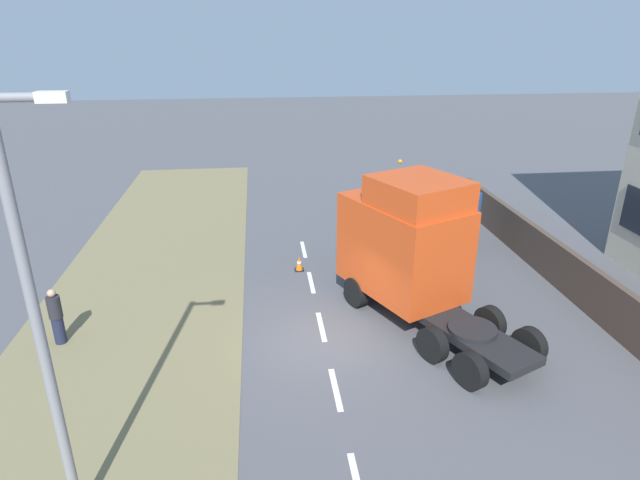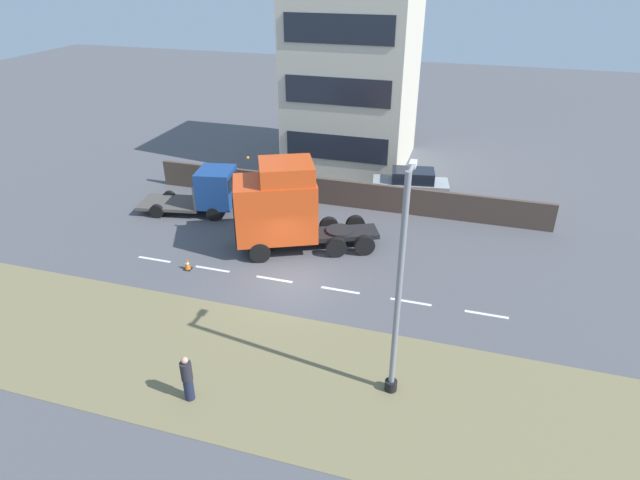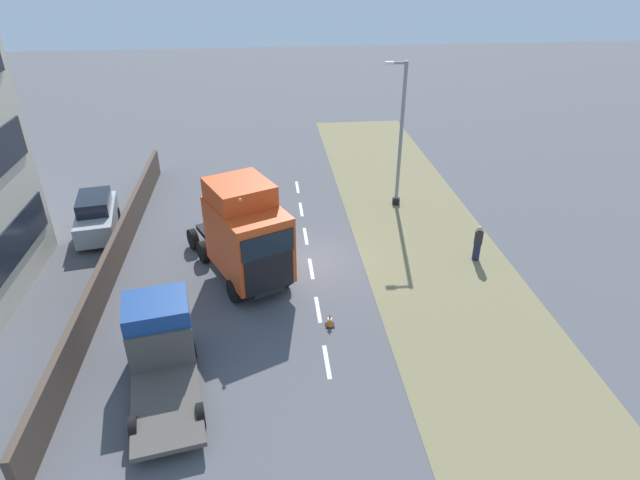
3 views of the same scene
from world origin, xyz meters
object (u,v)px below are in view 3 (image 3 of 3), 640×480
at_px(pedestrian, 478,243).
at_px(traffic_cone_lead, 330,320).
at_px(parked_car, 97,215).
at_px(flatbed_truck, 160,339).
at_px(lamp_post, 399,144).
at_px(lorry_cab, 245,234).

xyz_separation_m(pedestrian, traffic_cone_lead, (7.61, 4.33, -0.61)).
xyz_separation_m(parked_car, traffic_cone_lead, (-11.12, 9.08, -0.72)).
bearing_deg(flatbed_truck, lamp_post, 37.96).
bearing_deg(traffic_cone_lead, pedestrian, -150.35).
xyz_separation_m(parked_car, lamp_post, (-16.27, -1.75, 2.66)).
distance_m(lamp_post, traffic_cone_lead, 12.46).
xyz_separation_m(flatbed_truck, pedestrian, (-13.76, -6.20, -0.53)).
bearing_deg(parked_car, lorry_cab, 135.98).
distance_m(parked_car, pedestrian, 19.32).
height_order(lorry_cab, parked_car, lorry_cab).
relative_size(lorry_cab, pedestrian, 4.09).
bearing_deg(parked_car, lamp_post, 176.60).
xyz_separation_m(lorry_cab, traffic_cone_lead, (-3.25, 3.68, -2.08)).
relative_size(parked_car, pedestrian, 2.63).
bearing_deg(flatbed_truck, pedestrian, 13.91).
xyz_separation_m(flatbed_truck, lamp_post, (-11.31, -12.70, 2.24)).
distance_m(lorry_cab, traffic_cone_lead, 5.33).
distance_m(flatbed_truck, lamp_post, 17.16).
relative_size(flatbed_truck, pedestrian, 3.27).
bearing_deg(lamp_post, flatbed_truck, 48.32).
distance_m(parked_car, lamp_post, 16.58).
distance_m(lamp_post, pedestrian, 7.48).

